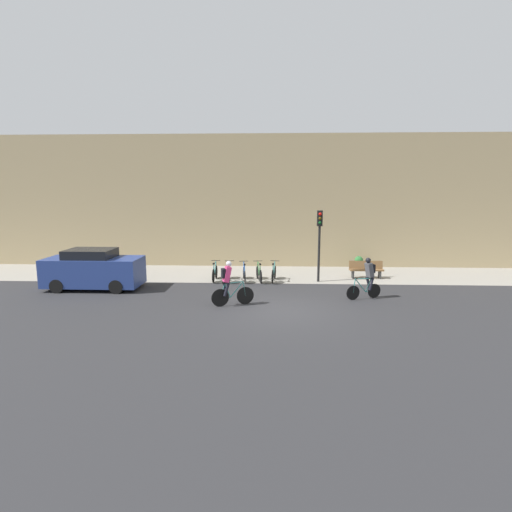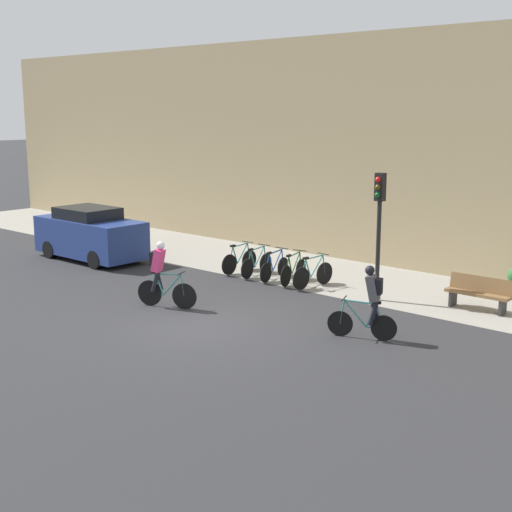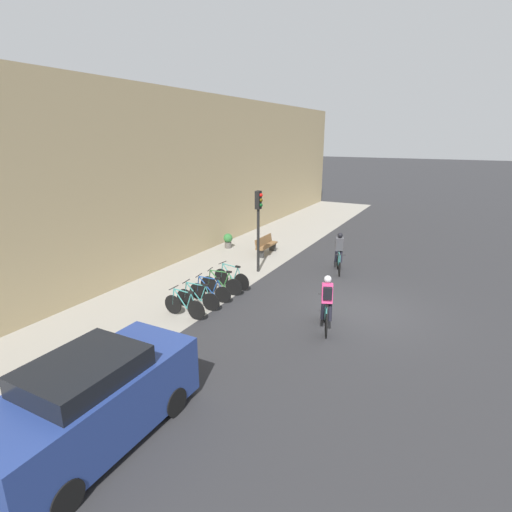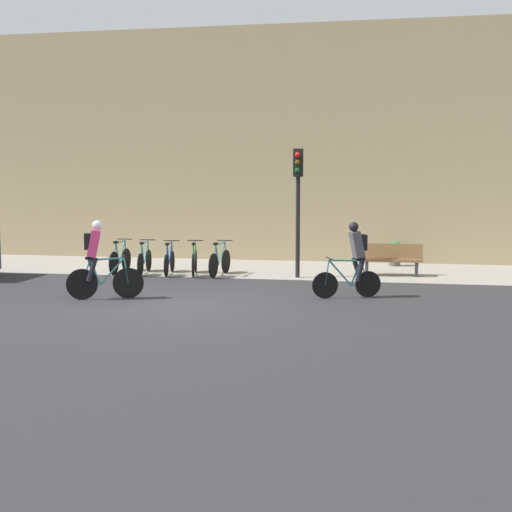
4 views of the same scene
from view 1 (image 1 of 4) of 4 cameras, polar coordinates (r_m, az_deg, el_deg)
name	(u,v)px [view 1 (image 1 of 4)]	position (r m, az deg, el deg)	size (l,w,h in m)	color
ground	(281,311)	(15.20, 3.53, -7.86)	(200.00, 200.00, 0.00)	#2B2B2D
kerb_strip	(278,274)	(21.74, 3.20, -2.58)	(44.00, 4.50, 0.01)	gray
building_facade	(278,201)	(23.83, 3.21, 7.80)	(44.00, 0.60, 7.71)	tan
cyclist_pink	(229,282)	(15.65, -3.92, -3.77)	(1.63, 0.71, 1.79)	black
cyclist_grey	(368,276)	(17.30, 15.71, -2.83)	(1.54, 0.68, 1.74)	black
parked_bike_0	(215,273)	(20.20, -5.91, -2.40)	(0.46, 1.62, 0.97)	black
parked_bike_1	(230,273)	(20.11, -3.80, -2.44)	(0.46, 1.65, 0.95)	black
parked_bike_2	(244,273)	(20.04, -1.69, -2.49)	(0.46, 1.62, 0.94)	black
parked_bike_3	(259,273)	(20.00, 0.44, -2.48)	(0.49, 1.64, 0.96)	black
parked_bike_4	(274,273)	(19.99, 2.56, -2.47)	(0.46, 1.68, 0.97)	black
traffic_light_pole	(319,233)	(19.77, 9.05, 3.31)	(0.26, 0.30, 3.54)	black
bench	(366,269)	(21.39, 15.46, -1.83)	(1.72, 0.44, 0.89)	brown
parked_car	(94,270)	(19.77, -22.19, -1.83)	(4.30, 1.84, 1.85)	navy
potted_plant	(359,262)	(23.61, 14.46, -0.84)	(0.48, 0.48, 0.78)	#56514C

